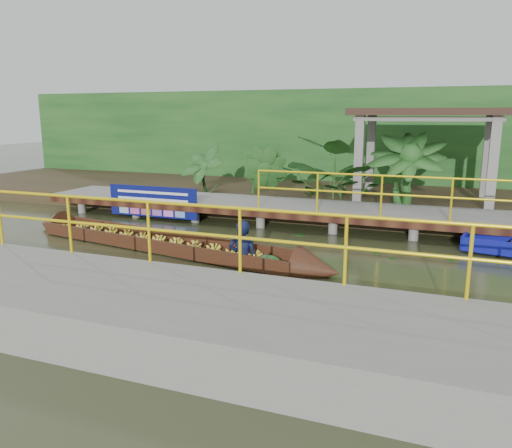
% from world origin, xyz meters
% --- Properties ---
extents(ground, '(80.00, 80.00, 0.00)m').
position_xyz_m(ground, '(0.00, 0.00, 0.00)').
color(ground, '#2B2E17').
rests_on(ground, ground).
extents(land_strip, '(30.00, 8.00, 0.45)m').
position_xyz_m(land_strip, '(0.00, 7.50, 0.23)').
color(land_strip, '#2F2817').
rests_on(land_strip, ground).
extents(far_dock, '(16.00, 2.06, 1.66)m').
position_xyz_m(far_dock, '(0.02, 3.43, 0.48)').
color(far_dock, gray).
rests_on(far_dock, ground).
extents(near_dock, '(18.00, 2.40, 1.73)m').
position_xyz_m(near_dock, '(1.00, -4.20, 0.30)').
color(near_dock, gray).
rests_on(near_dock, ground).
extents(pavilion, '(4.40, 3.00, 3.00)m').
position_xyz_m(pavilion, '(3.00, 6.30, 2.82)').
color(pavilion, gray).
rests_on(pavilion, ground).
extents(foliage_backdrop, '(30.00, 0.80, 4.00)m').
position_xyz_m(foliage_backdrop, '(0.00, 10.00, 2.00)').
color(foliage_backdrop, '#154218').
rests_on(foliage_backdrop, ground).
extents(vendor_boat, '(8.64, 2.31, 2.05)m').
position_xyz_m(vendor_boat, '(-1.95, -0.27, 0.25)').
color(vendor_boat, '#33190E').
rests_on(vendor_boat, ground).
extents(blue_banner, '(2.88, 0.04, 0.90)m').
position_xyz_m(blue_banner, '(-4.26, 2.48, 0.56)').
color(blue_banner, '#0B115D').
rests_on(blue_banner, ground).
extents(tropical_plants, '(14.33, 1.33, 1.66)m').
position_xyz_m(tropical_plants, '(2.25, 5.30, 1.28)').
color(tropical_plants, '#154218').
rests_on(tropical_plants, ground).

